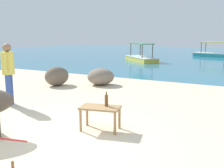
{
  "coord_description": "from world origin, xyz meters",
  "views": [
    {
      "loc": [
        3.26,
        -3.34,
        1.86
      ],
      "look_at": [
        -0.34,
        3.0,
        0.55
      ],
      "focal_mm": 43.47,
      "sensor_mm": 36.0,
      "label": 1
    }
  ],
  "objects": [
    {
      "name": "boat_teal",
      "position": [
        -0.68,
        21.73,
        0.29
      ],
      "size": [
        3.85,
        2.25,
        1.29
      ],
      "rotation": [
        0.0,
        0.0,
        5.97
      ],
      "color": "teal",
      "rests_on": "water_surface"
    },
    {
      "name": "shore_rock_large",
      "position": [
        -3.35,
        4.19,
        0.39
      ],
      "size": [
        0.85,
        1.08,
        0.7
      ],
      "primitive_type": "ellipsoid",
      "rotation": [
        0.0,
        0.0,
        1.38
      ],
      "color": "#6B5B4C",
      "rests_on": "sand_beach"
    },
    {
      "name": "sand_beach",
      "position": [
        0.0,
        0.0,
        0.02
      ],
      "size": [
        18.0,
        14.0,
        0.04
      ],
      "primitive_type": "cube",
      "color": "beige",
      "rests_on": "ground"
    },
    {
      "name": "bottle",
      "position": [
        0.65,
        1.04,
        0.63
      ],
      "size": [
        0.07,
        0.07,
        0.3
      ],
      "color": "brown",
      "rests_on": "low_bench_table"
    },
    {
      "name": "low_bench_table",
      "position": [
        0.56,
        0.95,
        0.43
      ],
      "size": [
        0.85,
        0.62,
        0.47
      ],
      "rotation": [
        0.0,
        0.0,
        0.25
      ],
      "color": "#A37A4C",
      "rests_on": "sand_beach"
    },
    {
      "name": "boat_yellow",
      "position": [
        -4.61,
        14.77,
        0.29
      ],
      "size": [
        3.46,
        3.36,
        1.29
      ],
      "rotation": [
        0.0,
        0.0,
        5.53
      ],
      "color": "gold",
      "rests_on": "water_surface"
    },
    {
      "name": "shore_rock_medium",
      "position": [
        -2.02,
        5.1,
        0.35
      ],
      "size": [
        1.37,
        1.37,
        0.62
      ],
      "primitive_type": "ellipsoid",
      "rotation": [
        0.0,
        0.0,
        0.76
      ],
      "color": "gray",
      "rests_on": "sand_beach"
    },
    {
      "name": "water_surface",
      "position": [
        0.0,
        22.0,
        0.0
      ],
      "size": [
        60.0,
        36.0,
        0.03
      ],
      "primitive_type": "cube",
      "color": "teal",
      "rests_on": "ground"
    },
    {
      "name": "person_standing",
      "position": [
        -2.56,
        1.42,
        0.99
      ],
      "size": [
        0.33,
        0.44,
        1.62
      ],
      "rotation": [
        0.0,
        0.0,
        3.74
      ],
      "color": "#334C99",
      "rests_on": "sand_beach"
    }
  ]
}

